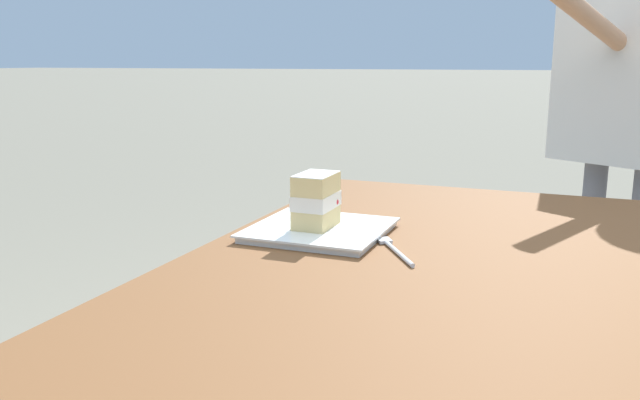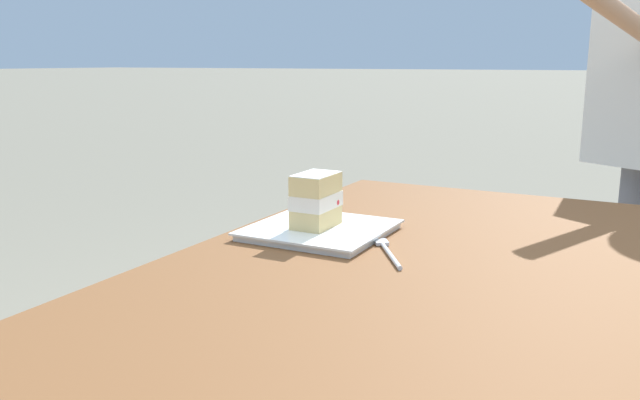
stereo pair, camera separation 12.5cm
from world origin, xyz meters
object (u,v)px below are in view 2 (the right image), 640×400
Objects in this scene: patio_table at (436,356)px; dessert_fork at (388,251)px; cake_slice at (316,200)px; dessert_plate at (320,230)px.

patio_table is 0.26m from dessert_fork.
cake_slice is 0.19m from dessert_fork.
cake_slice is 0.69× the size of dessert_fork.
dessert_plate is at bearing 52.09° from patio_table.
cake_slice is at bearing 72.44° from dessert_fork.
dessert_plate is 0.06m from cake_slice.
dessert_plate is 1.68× the size of dessert_fork.
patio_table is 0.43m from cake_slice.
patio_table is 15.89× the size of cake_slice.
dessert_fork is (-0.05, -0.17, -0.06)m from cake_slice.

